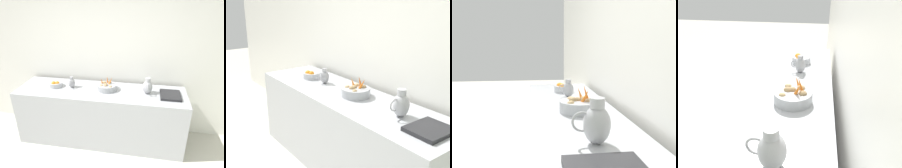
% 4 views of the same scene
% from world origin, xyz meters
% --- Properties ---
extents(tile_wall_left, '(0.10, 9.33, 3.00)m').
position_xyz_m(tile_wall_left, '(-1.95, 0.54, 1.50)').
color(tile_wall_left, white).
rests_on(tile_wall_left, ground_plane).
extents(prep_counter, '(0.73, 2.69, 0.92)m').
position_xyz_m(prep_counter, '(-1.48, 0.04, 0.46)').
color(prep_counter, '#ADAFB5').
rests_on(prep_counter, ground_plane).
extents(vegetable_colander, '(0.31, 0.31, 0.22)m').
position_xyz_m(vegetable_colander, '(-1.52, 0.13, 0.98)').
color(vegetable_colander, '#9EA0A5').
rests_on(vegetable_colander, prep_counter).
extents(orange_bowl, '(0.21, 0.21, 0.11)m').
position_xyz_m(orange_bowl, '(-1.49, -0.72, 0.97)').
color(orange_bowl, '#ADAFB5').
rests_on(orange_bowl, prep_counter).
extents(metal_pitcher_tall, '(0.21, 0.15, 0.25)m').
position_xyz_m(metal_pitcher_tall, '(-1.50, 0.77, 1.04)').
color(metal_pitcher_tall, '#A3A3A8').
rests_on(metal_pitcher_tall, prep_counter).
extents(metal_pitcher_short, '(0.15, 0.11, 0.18)m').
position_xyz_m(metal_pitcher_short, '(-1.51, -0.44, 1.01)').
color(metal_pitcher_short, '#939399').
rests_on(metal_pitcher_short, prep_counter).
extents(counter_sink_basin, '(0.34, 0.30, 0.04)m').
position_xyz_m(counter_sink_basin, '(-1.46, 1.12, 0.94)').
color(counter_sink_basin, '#232326').
rests_on(counter_sink_basin, prep_counter).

